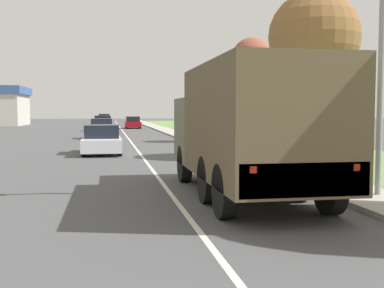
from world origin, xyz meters
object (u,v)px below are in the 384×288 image
car_nearest_ahead (102,141)px  car_farthest_ahead (104,120)px  car_third_ahead (103,124)px  car_fourth_ahead (133,123)px  car_second_ahead (102,130)px  military_truck (248,127)px

car_nearest_ahead → car_farthest_ahead: size_ratio=1.04×
car_nearest_ahead → car_third_ahead: 26.72m
car_fourth_ahead → car_farthest_ahead: (-3.48, 13.72, 0.09)m
car_second_ahead → car_third_ahead: (-0.05, 13.84, 0.03)m
military_truck → car_third_ahead: 39.71m
car_fourth_ahead → car_second_ahead: bearing=-99.1°
military_truck → car_farthest_ahead: bearing=93.6°
car_second_ahead → car_fourth_ahead: car_second_ahead is taller
car_fourth_ahead → car_farthest_ahead: bearing=104.2°
car_second_ahead → car_farthest_ahead: bearing=90.1°
car_third_ahead → car_farthest_ahead: 21.29m
car_nearest_ahead → car_second_ahead: (-0.15, 12.88, 0.04)m
military_truck → car_farthest_ahead: size_ratio=1.75×
car_third_ahead → car_farthest_ahead: bearing=90.0°
car_nearest_ahead → car_fourth_ahead: bearing=84.5°
car_third_ahead → military_truck: bearing=-84.5°
car_nearest_ahead → military_truck: bearing=-74.3°
car_third_ahead → car_fourth_ahead: size_ratio=0.92×
car_third_ahead → car_nearest_ahead: bearing=-89.6°
car_second_ahead → car_fourth_ahead: bearing=80.9°
car_nearest_ahead → car_farthest_ahead: 48.02m
car_third_ahead → car_second_ahead: bearing=-89.8°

